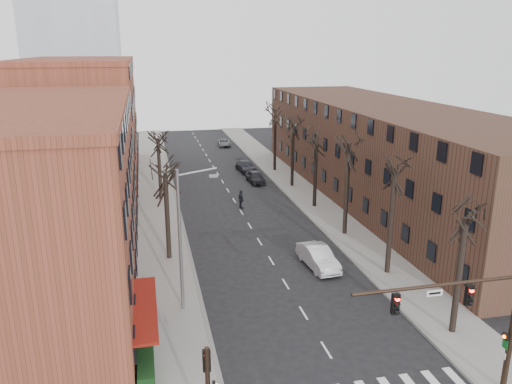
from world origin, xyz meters
TOP-DOWN VIEW (x-y plane):
  - sidewalk_left at (-8.00, 35.00)m, footprint 4.00×90.00m
  - sidewalk_right at (8.00, 35.00)m, footprint 4.00×90.00m
  - building_left_near at (-16.00, 15.00)m, footprint 12.00×26.00m
  - building_left_far at (-16.00, 44.00)m, footprint 12.00×28.00m
  - building_right at (16.00, 30.00)m, footprint 12.00×50.00m
  - awning_left at (-9.40, 6.00)m, footprint 1.20×7.00m
  - hedge at (-9.50, 5.00)m, footprint 0.80×6.00m
  - tree_right_a at (7.60, 4.00)m, footprint 5.20×5.20m
  - tree_right_b at (7.60, 12.00)m, footprint 5.20×5.20m
  - tree_right_c at (7.60, 20.00)m, footprint 5.20×5.20m
  - tree_right_d at (7.60, 28.00)m, footprint 5.20×5.20m
  - tree_right_e at (7.60, 36.00)m, footprint 5.20×5.20m
  - tree_right_f at (7.60, 44.00)m, footprint 5.20×5.20m
  - tree_left_a at (-7.60, 18.00)m, footprint 5.20×5.20m
  - tree_left_b at (-7.60, 34.00)m, footprint 5.20×5.20m
  - signal_mast_arm at (5.45, -1.00)m, footprint 8.14×0.30m
  - streetlight at (-7.03, 10.00)m, footprint 2.45×0.22m
  - silver_sedan at (3.10, 14.17)m, footprint 2.10×4.92m
  - parked_car_near at (3.80, 38.69)m, footprint 1.89×4.21m
  - parked_car_mid at (3.80, 44.44)m, footprint 2.33×4.86m
  - parked_car_far at (3.80, 62.31)m, footprint 2.22×4.19m
  - pedestrian_b at (-9.60, 7.84)m, footprint 0.93×0.87m
  - pedestrian_crossing at (0.20, 29.14)m, footprint 0.72×1.21m

SIDE VIEW (x-z plane):
  - awning_left at x=-9.40m, z-range -0.07..0.07m
  - tree_right_a at x=7.60m, z-range -5.00..5.00m
  - tree_right_b at x=7.60m, z-range -5.40..5.40m
  - tree_right_c at x=7.60m, z-range -5.80..5.80m
  - tree_right_d at x=7.60m, z-range -5.00..5.00m
  - tree_right_e at x=7.60m, z-range -5.40..5.40m
  - tree_right_f at x=7.60m, z-range -5.80..5.80m
  - tree_left_a at x=-7.60m, z-range -4.75..4.75m
  - tree_left_b at x=-7.60m, z-range -4.75..4.75m
  - sidewalk_left at x=-8.00m, z-range 0.00..0.15m
  - sidewalk_right at x=8.00m, z-range 0.00..0.15m
  - parked_car_far at x=3.80m, z-range 0.00..1.12m
  - hedge at x=-9.50m, z-range 0.15..1.15m
  - parked_car_mid at x=3.80m, z-range 0.00..1.37m
  - parked_car_near at x=3.80m, z-range 0.00..1.41m
  - silver_sedan at x=3.10m, z-range 0.00..1.58m
  - pedestrian_b at x=-9.60m, z-range 0.15..1.68m
  - pedestrian_crossing at x=0.20m, z-range 0.00..1.93m
  - signal_mast_arm at x=5.45m, z-range 0.80..8.00m
  - building_right at x=16.00m, z-range 0.00..10.00m
  - streetlight at x=-7.03m, z-range 0.50..9.53m
  - building_left_near at x=-16.00m, z-range 0.00..12.00m
  - building_left_far at x=-16.00m, z-range 0.00..14.00m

